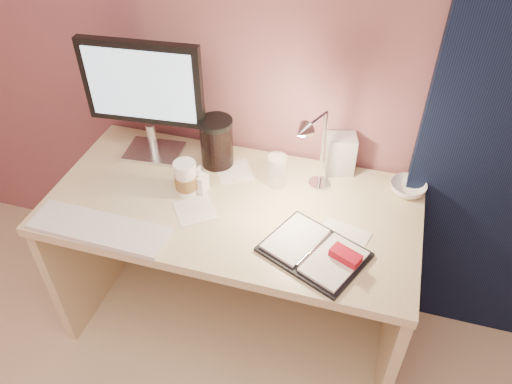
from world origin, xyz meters
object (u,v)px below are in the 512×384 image
(planner, at_px, (317,252))
(product_box, at_px, (340,154))
(clear_cup, at_px, (277,171))
(dark_jar, at_px, (217,144))
(lotion_bottle, at_px, (200,179))
(monitor, at_px, (144,90))
(bowl, at_px, (408,188))
(desk_lamp, at_px, (330,153))
(coffee_cup, at_px, (186,179))
(desk, at_px, (240,231))
(keyboard, at_px, (99,229))

(planner, distance_m, product_box, 0.48)
(clear_cup, distance_m, dark_jar, 0.28)
(planner, bearing_deg, lotion_bottle, -177.87)
(monitor, relative_size, product_box, 3.04)
(monitor, xyz_separation_m, bowl, (1.05, 0.04, -0.28))
(desk_lamp, bearing_deg, coffee_cup, -145.64)
(desk, distance_m, planner, 0.49)
(planner, xyz_separation_m, coffee_cup, (-0.54, 0.18, 0.05))
(keyboard, height_order, coffee_cup, coffee_cup)
(clear_cup, height_order, bowl, clear_cup)
(desk, bearing_deg, coffee_cup, -160.31)
(planner, relative_size, product_box, 2.40)
(clear_cup, distance_m, lotion_bottle, 0.30)
(clear_cup, distance_m, desk_lamp, 0.26)
(clear_cup, bearing_deg, keyboard, -141.50)
(monitor, xyz_separation_m, dark_jar, (0.28, 0.01, -0.21))
(coffee_cup, bearing_deg, clear_cup, 24.59)
(desk, distance_m, product_box, 0.52)
(clear_cup, relative_size, desk_lamp, 0.37)
(desk, height_order, dark_jar, dark_jar)
(desk, distance_m, coffee_cup, 0.35)
(desk, distance_m, clear_cup, 0.33)
(planner, bearing_deg, coffee_cup, -173.90)
(clear_cup, bearing_deg, bowl, 10.45)
(planner, bearing_deg, clear_cup, 148.74)
(desk, relative_size, product_box, 8.42)
(monitor, relative_size, desk_lamp, 1.41)
(bowl, xyz_separation_m, product_box, (-0.28, 0.06, 0.06))
(keyboard, bearing_deg, dark_jar, 62.24)
(desk, relative_size, dark_jar, 7.51)
(bowl, height_order, desk_lamp, desk_lamp)
(lotion_bottle, bearing_deg, coffee_cup, -152.92)
(desk, xyz_separation_m, planner, (0.36, -0.24, 0.24))
(product_box, distance_m, desk_lamp, 0.24)
(keyboard, xyz_separation_m, bowl, (1.04, 0.52, 0.01))
(dark_jar, bearing_deg, product_box, 10.35)
(planner, relative_size, desk_lamp, 1.11)
(keyboard, height_order, product_box, product_box)
(product_box, bearing_deg, lotion_bottle, -166.52)
(coffee_cup, relative_size, dark_jar, 0.76)
(coffee_cup, bearing_deg, planner, -18.02)
(bowl, bearing_deg, product_box, 167.66)
(product_box, height_order, desk_lamp, desk_lamp)
(monitor, distance_m, desk_lamp, 0.76)
(keyboard, distance_m, clear_cup, 0.69)
(planner, bearing_deg, dark_jar, 165.99)
(keyboard, height_order, planner, planner)
(coffee_cup, xyz_separation_m, clear_cup, (0.32, 0.15, -0.00))
(planner, relative_size, clear_cup, 3.03)
(lotion_bottle, distance_m, dark_jar, 0.19)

